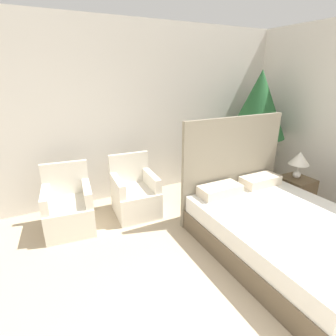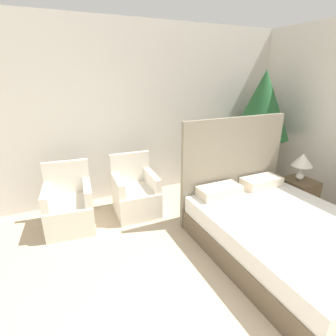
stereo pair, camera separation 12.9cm
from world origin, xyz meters
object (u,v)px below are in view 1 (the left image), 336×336
at_px(bed, 282,228).
at_px(nightstand, 295,192).
at_px(armchair_near_window_right, 135,196).
at_px(table_lamp, 299,159).
at_px(potted_palm, 259,107).
at_px(armchair_near_window_left, 69,210).

relative_size(bed, nightstand, 4.47).
relative_size(armchair_near_window_right, table_lamp, 2.06).
relative_size(armchair_near_window_right, potted_palm, 0.42).
bearing_deg(armchair_near_window_right, nightstand, -18.60).
xyz_separation_m(armchair_near_window_left, armchair_near_window_right, (0.98, 0.00, 0.00)).
bearing_deg(armchair_near_window_left, bed, -30.31).
bearing_deg(armchair_near_window_left, table_lamp, -9.50).
bearing_deg(nightstand, armchair_near_window_right, 158.14).
distance_m(armchair_near_window_right, nightstand, 2.62).
distance_m(bed, armchair_near_window_left, 2.83).
xyz_separation_m(bed, armchair_near_window_left, (-2.28, 1.69, -0.02)).
bearing_deg(table_lamp, nightstand, -51.71).
distance_m(bed, table_lamp, 1.44).
height_order(armchair_near_window_left, table_lamp, table_lamp).
bearing_deg(bed, nightstand, 31.97).
bearing_deg(potted_palm, armchair_near_window_left, -178.40).
relative_size(armchair_near_window_left, nightstand, 1.84).
xyz_separation_m(bed, potted_palm, (1.21, 1.79, 1.20)).
bearing_deg(table_lamp, potted_palm, 85.75).
height_order(armchair_near_window_left, nightstand, armchair_near_window_left).
xyz_separation_m(armchair_near_window_left, nightstand, (3.42, -0.98, -0.04)).
relative_size(armchair_near_window_right, nightstand, 1.84).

